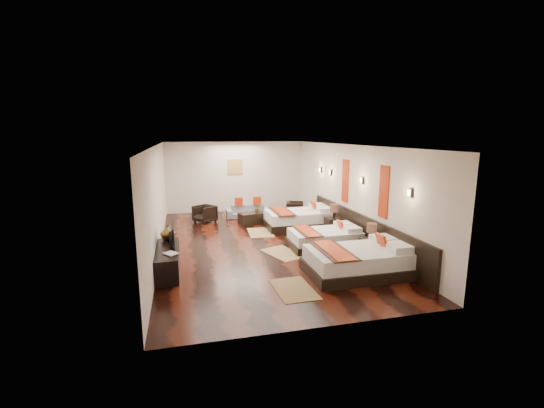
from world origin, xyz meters
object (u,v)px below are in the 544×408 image
object	(u,v)px
tv	(169,236)
book	(166,255)
sofa	(248,211)
bed_near	(360,261)
nightstand_b	(334,224)
nightstand_a	(371,246)
armchair_left	(205,214)
armchair_right	(295,209)
table_plant	(257,209)
tv_console	(168,260)
bed_mid	(325,238)
bed_far	(300,219)
figurine	(168,232)
coffee_table	(253,218)

from	to	relation	value
tv	book	size ratio (longest dim) A/B	2.67
book	sofa	xyz separation A→B (m)	(2.77, 5.52, -0.33)
bed_near	nightstand_b	distance (m)	3.26
nightstand_a	armchair_left	size ratio (longest dim) A/B	1.36
tv	armchair_right	distance (m)	6.29
sofa	table_plant	distance (m)	1.11
tv_console	table_plant	distance (m)	4.92
bed_near	table_plant	size ratio (longest dim) A/B	9.01
bed_mid	book	size ratio (longest dim) A/B	6.27
bed_near	book	distance (m)	4.26
tv_console	armchair_right	bearing A→B (deg)	45.89
bed_far	nightstand_a	xyz separation A→B (m)	(0.75, -3.46, 0.03)
tv_console	tv	bearing A→B (deg)	77.22
bed_near	nightstand_a	bearing A→B (deg)	48.94
bed_far	figurine	size ratio (longest dim) A/B	6.06
tv_console	armchair_right	size ratio (longest dim) A/B	2.77
armchair_right	book	bearing A→B (deg)	156.90
bed_near	tv	size ratio (longest dim) A/B	2.80
bed_near	armchair_left	size ratio (longest dim) A/B	3.45
nightstand_b	table_plant	xyz separation A→B (m)	(-2.04, 1.95, 0.19)
nightstand_a	armchair_left	bearing A→B (deg)	127.79
coffee_table	bed_near	bearing A→B (deg)	-74.45
armchair_left	armchair_right	world-z (taller)	armchair_left
tv_console	bed_far	bearing A→B (deg)	36.89
armchair_left	table_plant	size ratio (longest dim) A/B	2.61
nightstand_a	book	distance (m)	4.95
coffee_table	nightstand_a	bearing A→B (deg)	-63.07
armchair_right	table_plant	xyz separation A→B (m)	(-1.60, -0.68, 0.23)
tv	book	world-z (taller)	tv
bed_mid	armchair_left	distance (m)	4.86
book	tv	bearing A→B (deg)	86.00
bed_near	coffee_table	world-z (taller)	bed_near
table_plant	armchair_left	bearing A→B (deg)	159.85
nightstand_b	book	world-z (taller)	nightstand_b
nightstand_a	book	xyz separation A→B (m)	(-4.95, -0.19, 0.24)
bed_mid	bed_far	size ratio (longest dim) A/B	0.87
bed_near	bed_mid	world-z (taller)	bed_near
figurine	table_plant	size ratio (longest dim) A/B	1.44
bed_far	armchair_left	bearing A→B (deg)	154.46
armchair_left	coffee_table	bearing A→B (deg)	32.80
nightstand_b	tv	bearing A→B (deg)	-159.86
coffee_table	tv	bearing A→B (deg)	-125.89
nightstand_a	armchair_right	distance (m)	4.97
bed_far	bed_mid	bearing A→B (deg)	-90.10
sofa	nightstand_a	bearing A→B (deg)	-65.80
nightstand_b	tv_console	world-z (taller)	nightstand_b
tv_console	table_plant	size ratio (longest dim) A/B	6.96
bed_far	tv	bearing A→B (deg)	-144.76
coffee_table	sofa	bearing A→B (deg)	90.00
sofa	coffee_table	world-z (taller)	sofa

